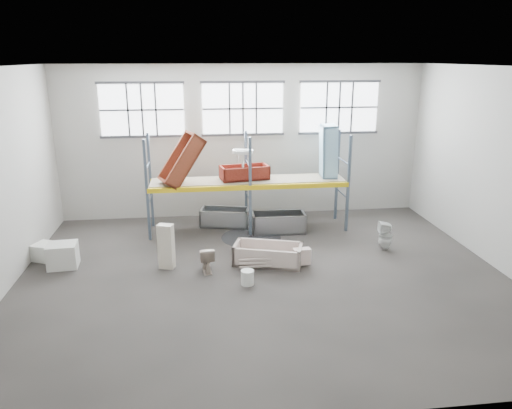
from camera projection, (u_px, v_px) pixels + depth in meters
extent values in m
cube|color=#49423E|center=(263.00, 278.00, 12.02)|extent=(12.00, 10.00, 0.10)
cube|color=silver|center=(264.00, 64.00, 10.52)|extent=(12.00, 10.00, 0.10)
cube|color=#B5B1A8|center=(243.00, 142.00, 16.06)|extent=(12.00, 0.10, 5.00)
cube|color=#9C988F|center=(316.00, 268.00, 6.48)|extent=(12.00, 0.10, 5.00)
cube|color=#BBB7AE|center=(505.00, 171.00, 11.98)|extent=(0.10, 10.00, 5.00)
cube|color=white|center=(142.00, 110.00, 15.25)|extent=(2.60, 0.04, 1.60)
cube|color=white|center=(243.00, 109.00, 15.63)|extent=(2.60, 0.04, 1.60)
cube|color=white|center=(339.00, 107.00, 16.01)|extent=(2.60, 0.04, 1.60)
cube|color=slate|center=(147.00, 191.00, 13.96)|extent=(0.08, 0.08, 3.00)
cube|color=slate|center=(151.00, 181.00, 15.10)|extent=(0.08, 0.08, 3.00)
cube|color=slate|center=(250.00, 188.00, 14.31)|extent=(0.08, 0.08, 3.00)
cube|color=slate|center=(246.00, 178.00, 15.45)|extent=(0.08, 0.08, 3.00)
cube|color=slate|center=(348.00, 184.00, 14.67)|extent=(0.08, 0.08, 3.00)
cube|color=slate|center=(337.00, 175.00, 15.81)|extent=(0.08, 0.08, 3.00)
cube|color=yellow|center=(250.00, 188.00, 14.31)|extent=(6.00, 0.10, 0.14)
cube|color=yellow|center=(246.00, 178.00, 15.45)|extent=(6.00, 0.10, 0.14)
cube|color=gray|center=(248.00, 180.00, 14.86)|extent=(5.90, 1.10, 0.03)
cylinder|color=black|center=(251.00, 237.00, 14.56)|extent=(1.80, 1.80, 0.00)
cube|color=beige|center=(302.00, 256.00, 12.48)|extent=(0.46, 0.25, 0.42)
imported|color=beige|center=(274.00, 258.00, 12.70)|extent=(0.52, 0.52, 0.15)
imported|color=beige|center=(206.00, 259.00, 12.19)|extent=(0.43, 0.69, 0.67)
cube|color=beige|center=(166.00, 246.00, 12.31)|extent=(0.44, 0.35, 1.17)
imported|color=white|center=(385.00, 236.00, 13.53)|extent=(0.41, 0.40, 0.82)
imported|color=white|center=(243.00, 166.00, 14.33)|extent=(0.68, 0.57, 0.55)
cylinder|color=silver|center=(247.00, 277.00, 11.51)|extent=(0.39, 0.39, 0.36)
cube|color=silver|center=(63.00, 255.00, 12.45)|extent=(0.78, 0.68, 0.63)
cube|color=white|center=(45.00, 252.00, 12.92)|extent=(0.71, 0.71, 0.45)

